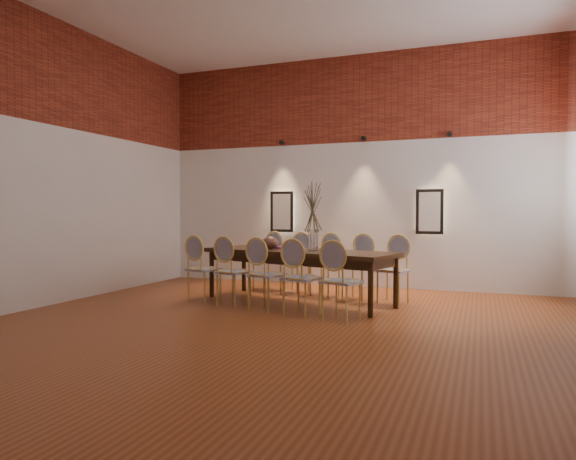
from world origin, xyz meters
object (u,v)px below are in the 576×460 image
(dining_table, at_px, (298,276))
(chair_near_c, at_px, (266,275))
(chair_near_d, at_px, (302,278))
(chair_far_d, at_px, (357,268))
(bowl, at_px, (270,243))
(chair_near_b, at_px, (234,272))
(chair_far_a, at_px, (267,261))
(chair_far_b, at_px, (295,263))
(chair_far_e, at_px, (393,270))
(chair_far_c, at_px, (325,265))
(vase, at_px, (313,240))
(book, at_px, (286,248))
(chair_near_e, at_px, (341,281))
(chair_near_a, at_px, (204,269))

(dining_table, relative_size, chair_near_c, 3.02)
(chair_near_c, xyz_separation_m, chair_near_d, (0.55, -0.15, 0.00))
(dining_table, relative_size, chair_near_d, 3.02)
(chair_far_d, bearing_deg, bowl, 37.31)
(chair_near_b, distance_m, chair_far_a, 1.58)
(chair_far_a, height_order, chair_far_b, same)
(chair_far_d, relative_size, chair_far_e, 1.00)
(chair_far_b, height_order, bowl, chair_far_b)
(chair_far_e, bearing_deg, chair_far_a, -0.00)
(chair_far_e, bearing_deg, bowl, 26.18)
(chair_far_c, height_order, vase, vase)
(dining_table, xyz_separation_m, vase, (0.25, -0.07, 0.53))
(chair_near_b, relative_size, vase, 3.13)
(dining_table, bearing_deg, book, 164.54)
(chair_near_e, xyz_separation_m, chair_far_d, (-0.17, 1.57, 0.00))
(chair_far_c, bearing_deg, chair_far_a, -0.00)
(dining_table, bearing_deg, chair_near_d, -52.37)
(vase, bearing_deg, dining_table, 165.01)
(chair_far_b, relative_size, chair_far_c, 1.00)
(chair_near_b, distance_m, chair_far_c, 1.58)
(chair_near_e, distance_m, chair_far_a, 2.70)
(chair_near_d, bearing_deg, bowl, 146.37)
(chair_far_e, bearing_deg, chair_near_a, 32.97)
(dining_table, relative_size, chair_near_b, 3.02)
(chair_near_b, relative_size, chair_far_e, 1.00)
(chair_far_b, xyz_separation_m, book, (0.12, -0.72, 0.30))
(chair_far_d, xyz_separation_m, vase, (-0.49, -0.63, 0.43))
(chair_far_c, relative_size, chair_far_e, 1.00)
(chair_far_b, bearing_deg, chair_near_d, 127.63)
(chair_far_d, height_order, bowl, chair_far_d)
(chair_far_a, relative_size, chair_far_e, 1.00)
(chair_far_a, height_order, chair_far_d, same)
(chair_near_d, bearing_deg, chair_far_d, 90.00)
(chair_far_e, height_order, bowl, chair_far_e)
(chair_near_c, bearing_deg, dining_table, 90.00)
(chair_near_e, distance_m, bowl, 1.78)
(chair_near_d, relative_size, chair_far_c, 1.00)
(chair_near_d, xyz_separation_m, chair_near_e, (0.55, -0.15, 0.00))
(chair_far_e, distance_m, book, 1.58)
(chair_far_a, bearing_deg, book, 142.63)
(chair_far_d, bearing_deg, chair_far_e, 180.00)
(chair_near_b, distance_m, chair_far_e, 2.25)
(chair_near_c, relative_size, vase, 3.13)
(chair_far_d, distance_m, book, 1.11)
(dining_table, xyz_separation_m, chair_near_e, (0.91, -1.00, 0.09))
(chair_near_c, relative_size, book, 3.62)
(chair_near_c, relative_size, chair_far_d, 1.00)
(chair_near_e, distance_m, chair_far_d, 1.58)
(chair_far_b, distance_m, chair_far_d, 1.13)
(chair_near_a, xyz_separation_m, chair_near_e, (2.19, -0.59, 0.00))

